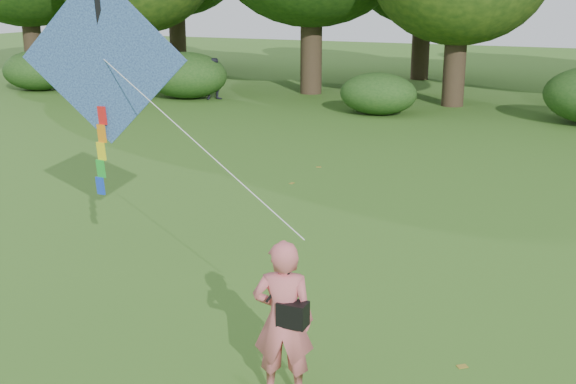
% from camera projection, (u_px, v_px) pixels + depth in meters
% --- Properties ---
extents(ground, '(100.00, 100.00, 0.00)m').
position_uv_depth(ground, '(291.00, 371.00, 8.19)').
color(ground, '#265114').
rests_on(ground, ground).
extents(man_kite_flyer, '(0.73, 0.59, 1.75)m').
position_uv_depth(man_kite_flyer, '(283.00, 320.00, 7.48)').
color(man_kite_flyer, '#C95E64').
rests_on(man_kite_flyer, ground).
extents(bystander_left, '(0.99, 0.97, 1.60)m').
position_uv_depth(bystander_left, '(216.00, 79.00, 27.90)').
color(bystander_left, '#282936').
rests_on(bystander_left, ground).
extents(crossbody_bag, '(0.43, 0.20, 0.70)m').
position_uv_depth(crossbody_bag, '(293.00, 313.00, 7.38)').
color(crossbody_bag, black).
rests_on(crossbody_bag, ground).
extents(flying_kite, '(4.95, 2.22, 3.17)m').
position_uv_depth(flying_kite, '(104.00, 62.00, 9.86)').
color(flying_kite, '#233C9A').
rests_on(flying_kite, ground).
extents(shrub_band, '(39.15, 3.22, 1.88)m').
position_uv_depth(shrub_band, '(479.00, 93.00, 23.80)').
color(shrub_band, '#264919').
rests_on(shrub_band, ground).
extents(fallen_leaves, '(10.63, 13.65, 0.01)m').
position_uv_depth(fallen_leaves, '(369.00, 305.00, 9.88)').
color(fallen_leaves, olive).
rests_on(fallen_leaves, ground).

